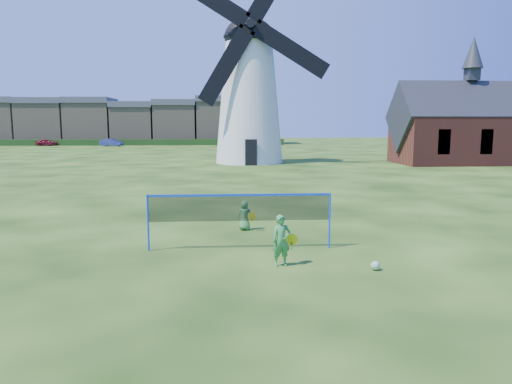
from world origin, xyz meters
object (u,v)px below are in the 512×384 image
Objects in this scene: play_ball at (375,266)px; car_left at (46,142)px; player_boy at (245,215)px; car_right at (111,142)px; badminton_net at (240,209)px; chapel at (469,129)px; windmill at (249,91)px; player_girl at (281,241)px.

car_left is at bearing 115.72° from play_ball.
car_right reaches higher than player_boy.
badminton_net is 2.47m from player_boy.
play_ball is at bearing -33.67° from badminton_net.
player_boy is (-20.60, -25.10, -2.56)m from chapel.
player_boy is (-1.48, -27.22, -5.83)m from windmill.
play_ball is at bearing -87.40° from windmill.
windmill is 47.58m from car_left.
player_girl is (0.96, -1.62, -0.51)m from badminton_net.
badminton_net is 5.20× the size of player_boy.
car_left reaches higher than play_ball.
play_ball is (3.15, -2.10, -1.03)m from badminton_net.
player_girl is at bearing -59.23° from badminton_net.
car_left is at bearing 131.02° from windmill.
car_left is (-29.28, 65.23, -0.58)m from badminton_net.
player_girl is at bearing -177.66° from car_left.
player_boy is 69.44m from car_left.
car_left reaches higher than player_boy.
player_boy is 63.72m from car_right.
chapel is at bearing -149.00° from car_left.
play_ball is (2.19, -0.48, -0.52)m from player_girl.
player_boy is at bearing -147.43° from car_right.
player_girl is (-0.75, -31.21, -5.68)m from windmill.
player_boy is 0.30× the size of car_left.
windmill is 27.87m from player_boy.
windmill reaches higher than badminton_net.
badminton_net is 71.51m from car_left.
badminton_net is 1.95m from player_girl.
badminton_net is 65.94m from car_right.
chapel is 3.58× the size of car_right.
windmill is at bearing 77.11° from player_girl.
player_boy reaches higher than play_ball.
windmill is 19.50m from chapel.
player_boy is (-0.73, 3.99, -0.15)m from player_girl.
windmill is 5.59× the size of car_left.
car_right is (10.77, -1.95, 0.03)m from car_left.
player_girl reaches higher than car_right.
play_ball is 68.88m from car_right.
chapel reaches higher than play_ball.
car_left is at bearing 114.18° from badminton_net.
car_right is (-19.48, 64.90, -0.04)m from player_girl.
player_girl is 1.30× the size of player_boy.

